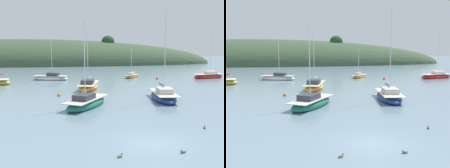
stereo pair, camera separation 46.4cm
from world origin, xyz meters
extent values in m
plane|color=slate|center=(0.00, 0.00, 0.00)|extent=(400.00, 400.00, 0.00)
ellipsoid|color=#384C33|center=(-25.00, 90.73, 0.00)|extent=(150.00, 36.00, 19.36)
ellipsoid|color=#1E4723|center=(7.17, 87.79, 8.80)|extent=(5.04, 4.58, 4.58)
ellipsoid|color=gold|center=(-3.13, 23.42, 0.34)|extent=(4.00, 8.15, 1.25)
cube|color=beige|center=(-3.13, 23.42, 0.91)|extent=(3.68, 7.50, 0.06)
cube|color=#333842|center=(-3.24, 22.80, 1.22)|extent=(2.14, 2.77, 0.64)
cylinder|color=silver|center=(-3.20, 23.03, 4.87)|extent=(0.09, 0.09, 7.92)
cylinder|color=silver|center=(-2.91, 24.65, 1.66)|extent=(0.65, 3.24, 0.07)
ellipsoid|color=red|center=(22.21, 35.64, 0.32)|extent=(7.58, 4.24, 1.15)
cube|color=beige|center=(22.21, 35.64, 0.83)|extent=(6.97, 3.90, 0.06)
cube|color=silver|center=(22.76, 35.79, 1.13)|extent=(2.64, 2.14, 0.60)
cylinder|color=silver|center=(22.55, 35.73, 5.22)|extent=(0.09, 0.09, 8.78)
cylinder|color=silver|center=(21.10, 35.34, 1.56)|extent=(2.93, 0.86, 0.07)
ellipsoid|color=navy|center=(5.44, 14.16, 0.33)|extent=(3.28, 7.77, 1.21)
cube|color=beige|center=(5.44, 14.16, 0.88)|extent=(3.02, 7.15, 0.06)
cube|color=beige|center=(5.38, 13.56, 1.19)|extent=(1.90, 2.57, 0.62)
cylinder|color=silver|center=(5.40, 13.78, 5.74)|extent=(0.09, 0.09, 9.72)
cylinder|color=silver|center=(5.55, 15.36, 1.62)|extent=(0.37, 3.17, 0.07)
ellipsoid|color=#2D4784|center=(5.55, 15.36, 1.67)|extent=(0.49, 3.05, 0.20)
ellipsoid|color=orange|center=(6.58, 38.40, 0.22)|extent=(4.32, 5.01, 0.80)
cube|color=beige|center=(6.58, 38.40, 0.58)|extent=(3.98, 4.61, 0.06)
cube|color=beige|center=(6.35, 38.08, 0.82)|extent=(1.83, 1.93, 0.48)
cylinder|color=silver|center=(6.43, 38.20, 3.40)|extent=(0.09, 0.09, 5.65)
cylinder|color=silver|center=(7.06, 39.04, 1.18)|extent=(1.30, 1.72, 0.07)
ellipsoid|color=white|center=(-9.96, 36.32, 0.30)|extent=(7.25, 3.98, 1.10)
cube|color=beige|center=(-9.96, 36.32, 0.80)|extent=(6.67, 3.66, 0.06)
cube|color=#333842|center=(-9.43, 36.19, 1.09)|extent=(2.51, 2.02, 0.59)
cylinder|color=silver|center=(-9.63, 36.24, 5.12)|extent=(0.09, 0.09, 8.65)
cylinder|color=silver|center=(-11.03, 36.60, 1.50)|extent=(2.82, 0.79, 0.07)
ellipsoid|color=tan|center=(-11.03, 36.60, 1.55)|extent=(2.74, 0.88, 0.20)
ellipsoid|color=#196B56|center=(-3.78, 11.42, 0.32)|extent=(5.63, 7.46, 1.15)
cube|color=beige|center=(-3.78, 11.42, 0.83)|extent=(5.18, 6.87, 0.06)
cube|color=#333842|center=(-4.06, 10.92, 1.13)|extent=(2.51, 2.78, 0.60)
cylinder|color=silver|center=(-3.95, 11.11, 4.81)|extent=(0.09, 0.09, 7.96)
cylinder|color=silver|center=(-3.22, 12.43, 1.56)|extent=(1.53, 2.67, 0.07)
ellipsoid|color=maroon|center=(-3.22, 12.43, 1.61)|extent=(1.59, 2.63, 0.20)
sphere|color=red|center=(10.94, 34.81, 0.12)|extent=(0.44, 0.44, 0.44)
cylinder|color=black|center=(10.94, 34.81, 0.39)|extent=(0.04, 0.04, 0.10)
sphere|color=orange|center=(-7.12, 18.10, 0.12)|extent=(0.44, 0.44, 0.44)
cylinder|color=black|center=(-7.12, 18.10, 0.39)|extent=(0.04, 0.04, 0.10)
ellipsoid|color=brown|center=(-2.39, -1.98, 0.04)|extent=(0.38, 0.34, 0.16)
sphere|color=#1E4723|center=(-2.27, -1.90, 0.16)|extent=(0.09, 0.09, 0.09)
cone|color=gold|center=(-2.22, -1.86, 0.15)|extent=(0.06, 0.05, 0.04)
cone|color=brown|center=(-2.52, -2.06, 0.08)|extent=(0.10, 0.10, 0.08)
ellipsoid|color=brown|center=(1.39, -1.83, 0.04)|extent=(0.38, 0.26, 0.16)
sphere|color=#1E4723|center=(1.25, -1.87, 0.16)|extent=(0.09, 0.09, 0.09)
cone|color=gold|center=(1.19, -1.88, 0.15)|extent=(0.05, 0.05, 0.04)
cone|color=brown|center=(1.54, -1.79, 0.08)|extent=(0.09, 0.09, 0.08)
ellipsoid|color=#473828|center=(4.91, 2.60, 0.04)|extent=(0.32, 0.38, 0.16)
sphere|color=#1E4723|center=(4.98, 2.73, 0.16)|extent=(0.09, 0.09, 0.09)
cone|color=gold|center=(5.01, 2.78, 0.15)|extent=(0.05, 0.06, 0.04)
cone|color=#473828|center=(4.84, 2.47, 0.08)|extent=(0.10, 0.10, 0.08)
camera|label=1|loc=(-4.65, -16.01, 6.06)|focal=42.53mm
camera|label=2|loc=(-4.19, -16.06, 6.06)|focal=42.53mm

